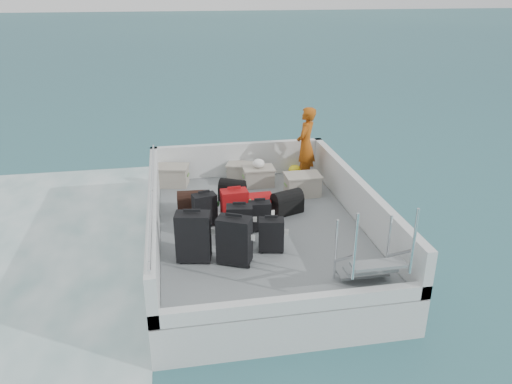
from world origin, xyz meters
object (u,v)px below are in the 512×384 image
(suitcase_2, at_px, (205,210))
(crate_2, at_px, (259,177))
(crate_3, at_px, (302,185))
(suitcase_3, at_px, (234,241))
(suitcase_4, at_px, (240,224))
(crate_0, at_px, (172,176))
(suitcase_7, at_px, (260,216))
(suitcase_6, at_px, (271,235))
(suitcase_8, at_px, (255,203))
(passenger, at_px, (306,145))
(suitcase_0, at_px, (193,237))
(suitcase_5, at_px, (234,207))
(crate_1, at_px, (241,172))

(suitcase_2, xyz_separation_m, crate_2, (1.21, 1.59, -0.10))
(crate_3, bearing_deg, suitcase_2, -153.63)
(crate_2, bearing_deg, suitcase_3, -107.02)
(suitcase_4, relative_size, crate_3, 0.94)
(suitcase_4, bearing_deg, crate_0, 119.30)
(suitcase_2, relative_size, crate_0, 0.89)
(suitcase_2, xyz_separation_m, suitcase_7, (0.87, -0.36, -0.03))
(suitcase_3, height_order, suitcase_7, suitcase_3)
(suitcase_6, relative_size, suitcase_8, 0.82)
(suitcase_4, xyz_separation_m, passenger, (1.71, 2.37, 0.47))
(suitcase_4, bearing_deg, suitcase_0, -138.92)
(crate_3, xyz_separation_m, passenger, (0.24, 0.74, 0.57))
(suitcase_2, distance_m, suitcase_3, 1.36)
(suitcase_5, height_order, crate_1, suitcase_5)
(suitcase_0, height_order, suitcase_7, suitcase_0)
(suitcase_4, bearing_deg, crate_3, 56.11)
(suitcase_2, distance_m, suitcase_4, 0.82)
(suitcase_4, bearing_deg, suitcase_8, 75.90)
(crate_1, bearing_deg, crate_0, -177.75)
(suitcase_4, relative_size, crate_0, 0.96)
(suitcase_8, bearing_deg, suitcase_5, 136.43)
(suitcase_2, bearing_deg, suitcase_0, -115.55)
(suitcase_8, bearing_deg, suitcase_3, 159.30)
(suitcase_4, height_order, suitcase_7, suitcase_4)
(suitcase_2, relative_size, suitcase_4, 0.93)
(suitcase_0, height_order, crate_1, suitcase_0)
(crate_0, relative_size, crate_1, 1.18)
(suitcase_8, bearing_deg, crate_1, -0.19)
(suitcase_6, height_order, crate_2, suitcase_6)
(crate_0, xyz_separation_m, passenger, (2.70, -0.20, 0.58))
(suitcase_5, relative_size, suitcase_8, 0.95)
(suitcase_3, height_order, crate_2, suitcase_3)
(suitcase_7, bearing_deg, suitcase_4, -137.86)
(suitcase_7, height_order, crate_1, suitcase_7)
(crate_0, bearing_deg, suitcase_7, -58.85)
(suitcase_5, distance_m, suitcase_6, 1.10)
(suitcase_4, bearing_deg, suitcase_5, 97.74)
(suitcase_0, distance_m, suitcase_2, 1.17)
(suitcase_8, height_order, crate_3, crate_3)
(suitcase_2, bearing_deg, crate_3, 13.41)
(crate_1, bearing_deg, passenger, -11.29)
(suitcase_7, xyz_separation_m, crate_2, (0.34, 1.95, -0.08))
(suitcase_3, distance_m, suitcase_6, 0.65)
(suitcase_3, distance_m, passenger, 3.59)
(suitcase_8, bearing_deg, suitcase_0, 141.64)
(suitcase_4, height_order, suitcase_5, suitcase_5)
(suitcase_2, bearing_deg, crate_1, 52.23)
(crate_1, relative_size, crate_2, 0.91)
(suitcase_3, height_order, crate_0, suitcase_3)
(suitcase_0, bearing_deg, suitcase_8, 63.59)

